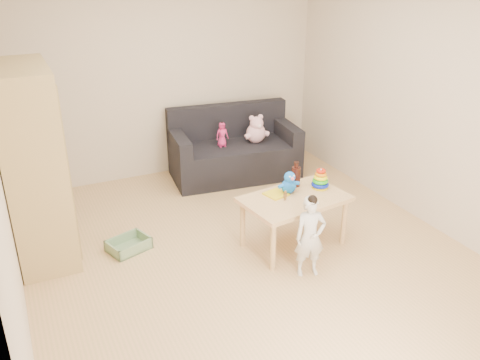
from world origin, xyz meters
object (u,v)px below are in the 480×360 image
wardrobe (33,166)px  sofa (235,160)px  play_table (294,221)px  toddler (310,238)px

wardrobe → sofa: wardrobe is taller
wardrobe → play_table: (2.21, -0.90, -0.64)m
sofa → play_table: play_table is taller
wardrobe → toddler: size_ratio=2.44×
wardrobe → sofa: 2.65m
wardrobe → toddler: bearing=-33.8°
wardrobe → play_table: size_ratio=1.82×
play_table → toddler: size_ratio=1.34×
wardrobe → sofa: (2.41, 0.88, -0.68)m
wardrobe → play_table: bearing=-22.2°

